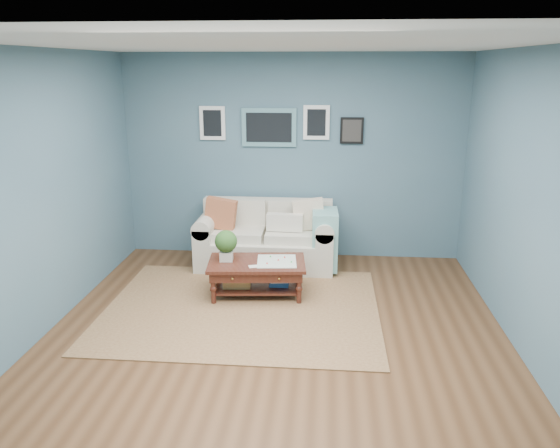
# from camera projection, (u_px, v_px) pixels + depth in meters

# --- Properties ---
(room_shell) EXTENTS (5.00, 5.02, 2.70)m
(room_shell) POSITION_uv_depth(u_px,v_px,m) (274.00, 201.00, 4.92)
(room_shell) COLOR brown
(room_shell) RESTS_ON ground
(area_rug) EXTENTS (2.93, 2.34, 0.01)m
(area_rug) POSITION_uv_depth(u_px,v_px,m) (242.00, 308.00, 5.90)
(area_rug) COLOR brown
(area_rug) RESTS_ON ground
(loveseat) EXTENTS (1.80, 0.82, 0.93)m
(loveseat) POSITION_uv_depth(u_px,v_px,m) (272.00, 238.00, 7.09)
(loveseat) COLOR beige
(loveseat) RESTS_ON ground
(coffee_table) EXTENTS (1.14, 0.73, 0.76)m
(coffee_table) POSITION_uv_depth(u_px,v_px,m) (252.00, 267.00, 6.17)
(coffee_table) COLOR #380F0B
(coffee_table) RESTS_ON ground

